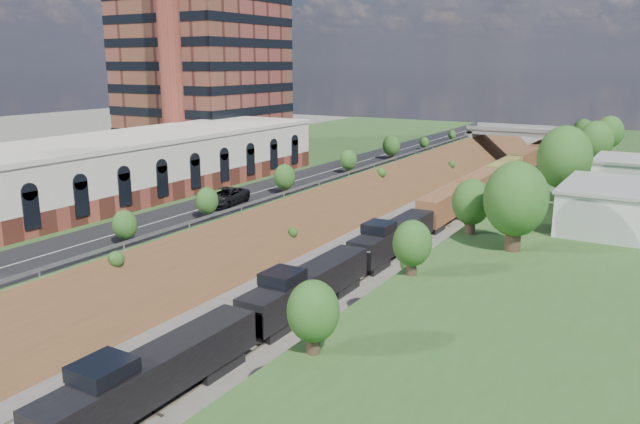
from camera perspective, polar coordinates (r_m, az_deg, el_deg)
platform_left at (r=96.11m, az=-9.98°, el=2.59°), size 44.00×180.00×5.00m
embankment_left at (r=84.28m, az=1.56°, el=-0.49°), size 10.00×180.00×10.00m
embankment_right at (r=76.43m, az=16.13°, el=-2.51°), size 10.00×180.00×10.00m
rail_left_track at (r=80.64m, az=6.78°, el=-1.16°), size 1.58×180.00×0.18m
rail_right_track at (r=78.77m, az=10.23°, el=-1.64°), size 1.58×180.00×0.18m
road at (r=85.43m, az=-1.06°, el=3.17°), size 8.00×180.00×0.10m
guardrail at (r=83.13m, az=1.27°, el=3.23°), size 0.10×171.00×0.70m
commercial_building at (r=76.18m, az=-18.05°, el=3.87°), size 14.30×62.30×7.00m
smokestack at (r=93.58m, az=-13.67°, el=15.98°), size 3.20×3.20×40.00m
overpass at (r=137.41m, az=18.51°, el=6.38°), size 24.50×8.30×7.40m
white_building_near at (r=65.10m, az=25.37°, el=0.30°), size 9.00×12.00×4.00m
white_building_far at (r=86.75m, az=26.52°, el=3.08°), size 8.00×10.00×3.60m
tree_right_large at (r=53.94m, az=17.47°, el=1.08°), size 5.25×5.25×7.61m
tree_left_crest at (r=53.01m, az=-20.77°, el=-2.01°), size 2.45×2.45×3.55m
freight_train at (r=95.31m, az=14.20°, el=2.25°), size 2.76×141.56×4.55m
suv at (r=69.40m, az=-8.64°, el=1.40°), size 4.06×7.04×1.84m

